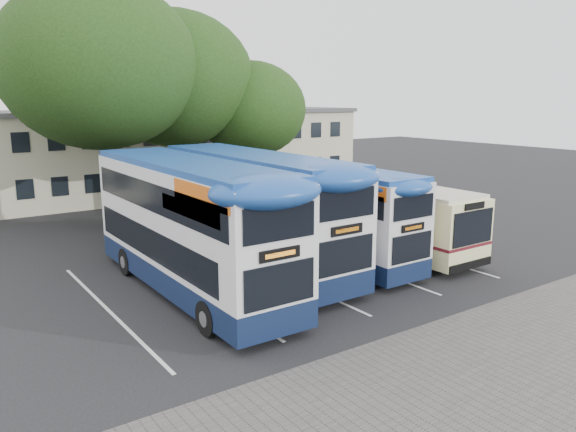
% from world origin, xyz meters
% --- Properties ---
extents(ground, '(120.00, 120.00, 0.00)m').
position_xyz_m(ground, '(0.00, 0.00, 0.00)').
color(ground, black).
rests_on(ground, ground).
extents(paving_strip, '(40.00, 6.00, 0.01)m').
position_xyz_m(paving_strip, '(-2.00, -5.00, 0.01)').
color(paving_strip, '#595654').
rests_on(paving_strip, ground).
extents(bay_lines, '(14.12, 11.00, 0.01)m').
position_xyz_m(bay_lines, '(-3.75, 5.00, 0.01)').
color(bay_lines, silver).
rests_on(bay_lines, ground).
extents(depot_building, '(32.40, 8.40, 6.20)m').
position_xyz_m(depot_building, '(0.00, 26.99, 3.15)').
color(depot_building, beige).
rests_on(depot_building, ground).
extents(lamp_post, '(0.25, 1.05, 9.06)m').
position_xyz_m(lamp_post, '(6.00, 19.97, 5.08)').
color(lamp_post, gray).
rests_on(lamp_post, ground).
extents(tree_left, '(10.32, 10.32, 13.15)m').
position_xyz_m(tree_left, '(-6.95, 16.95, 8.75)').
color(tree_left, black).
rests_on(tree_left, ground).
extents(tree_mid, '(9.37, 9.37, 12.15)m').
position_xyz_m(tree_mid, '(-2.13, 18.40, 8.15)').
color(tree_mid, black).
rests_on(tree_mid, ground).
extents(tree_right, '(6.95, 6.95, 9.34)m').
position_xyz_m(tree_right, '(2.41, 17.28, 6.37)').
color(tree_right, black).
rests_on(tree_right, ground).
extents(bus_dd_left, '(2.86, 11.80, 4.92)m').
position_xyz_m(bus_dd_left, '(-7.60, 5.13, 2.71)').
color(bus_dd_left, '#101C3B').
rests_on(bus_dd_left, ground).
extents(bus_dd_mid, '(2.83, 11.67, 4.87)m').
position_xyz_m(bus_dd_mid, '(-4.08, 6.32, 2.68)').
color(bus_dd_mid, '#101C3B').
rests_on(bus_dd_mid, ground).
extents(bus_dd_right, '(2.45, 10.10, 4.21)m').
position_xyz_m(bus_dd_right, '(-0.79, 5.63, 2.32)').
color(bus_dd_right, '#101C3B').
rests_on(bus_dd_right, ground).
extents(bus_single, '(2.74, 10.78, 3.22)m').
position_xyz_m(bus_single, '(2.45, 5.81, 1.82)').
color(bus_single, '#F4EDA2').
rests_on(bus_single, ground).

